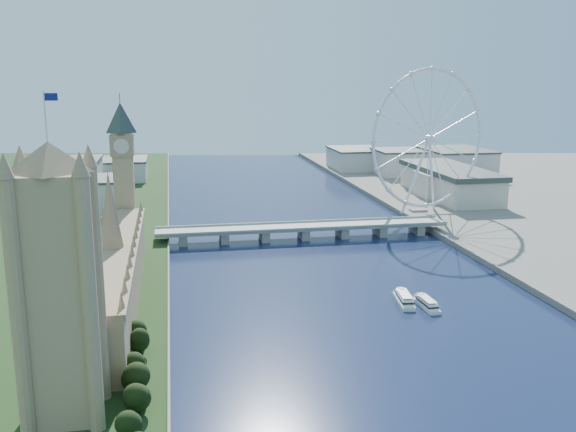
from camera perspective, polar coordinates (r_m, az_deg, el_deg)
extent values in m
cube|color=tan|center=(230.46, -19.62, -6.98)|extent=(22.00, 22.00, 86.00)
pyramid|color=#937A59|center=(219.49, -20.61, 6.22)|extent=(28.16, 28.16, 10.00)
cylinder|color=silver|center=(218.90, -20.77, 8.30)|extent=(0.50, 0.50, 16.00)
cube|color=navy|center=(218.28, -20.32, 9.90)|extent=(4.00, 0.16, 2.40)
cube|color=tan|center=(346.98, -15.21, -5.31)|extent=(24.00, 200.00, 28.00)
cone|color=#937A59|center=(338.15, -15.55, 0.52)|extent=(12.00, 12.00, 40.00)
cube|color=tan|center=(445.80, -14.31, 2.03)|extent=(13.00, 13.00, 80.00)
cube|color=#937A59|center=(441.47, -14.53, 6.12)|extent=(15.00, 15.00, 14.00)
pyramid|color=#2D3833|center=(439.56, -14.73, 9.75)|extent=(20.02, 20.02, 20.00)
cube|color=gray|center=(482.92, 1.40, -1.00)|extent=(220.00, 22.00, 2.00)
cube|color=gray|center=(474.39, -9.31, -1.99)|extent=(6.00, 20.00, 7.50)
cube|color=gray|center=(475.74, -5.70, -1.85)|extent=(6.00, 20.00, 7.50)
cube|color=gray|center=(478.96, -2.12, -1.70)|extent=(6.00, 20.00, 7.50)
cube|color=gray|center=(484.03, 1.40, -1.55)|extent=(6.00, 20.00, 7.50)
cube|color=gray|center=(490.88, 4.83, -1.39)|extent=(6.00, 20.00, 7.50)
cube|color=gray|center=(499.44, 8.15, -1.24)|extent=(6.00, 20.00, 7.50)
cube|color=gray|center=(509.63, 11.36, -1.08)|extent=(6.00, 20.00, 7.50)
torus|color=silver|center=(561.03, 12.43, 6.73)|extent=(113.60, 39.12, 118.60)
cylinder|color=silver|center=(561.03, 12.43, 6.73)|extent=(7.25, 6.61, 6.00)
cube|color=gray|center=(578.35, 11.49, 0.51)|extent=(14.00, 10.00, 2.00)
cube|color=beige|center=(602.43, -16.30, 1.89)|extent=(40.00, 60.00, 26.00)
cube|color=beige|center=(695.21, -18.88, 3.30)|extent=(60.00, 80.00, 32.00)
cube|color=beige|center=(769.22, -14.32, 4.01)|extent=(50.00, 70.00, 22.00)
cube|color=beige|center=(796.58, 10.04, 4.69)|extent=(60.00, 60.00, 28.00)
cube|color=beige|center=(801.18, 14.58, 4.60)|extent=(70.00, 90.00, 30.00)
cube|color=beige|center=(840.75, 6.05, 5.06)|extent=(60.00, 80.00, 24.00)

